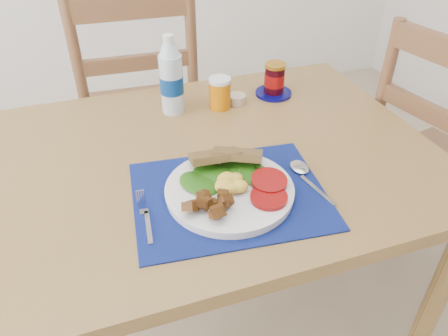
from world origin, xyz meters
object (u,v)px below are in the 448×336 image
object	(u,v)px
chair_far	(138,90)
breakfast_plate	(228,189)
chair_end	(445,148)
juice_glass	(220,94)
jam_on_saucer	(274,81)
water_bottle	(171,79)

from	to	relation	value
chair_far	breakfast_plate	distance (m)	0.91
chair_end	breakfast_plate	xyz separation A→B (m)	(-0.83, -0.16, 0.16)
chair_far	juice_glass	distance (m)	0.53
breakfast_plate	chair_end	bearing A→B (deg)	23.47
jam_on_saucer	juice_glass	bearing A→B (deg)	-172.10
water_bottle	juice_glass	xyz separation A→B (m)	(0.15, -0.02, -0.06)
chair_end	breakfast_plate	distance (m)	0.86
chair_end	water_bottle	xyz separation A→B (m)	(-0.85, 0.30, 0.25)
jam_on_saucer	water_bottle	bearing A→B (deg)	-179.52
jam_on_saucer	chair_far	bearing A→B (deg)	132.35
water_bottle	jam_on_saucer	size ratio (longest dim) A/B	2.02
water_bottle	jam_on_saucer	bearing A→B (deg)	0.48
chair_far	breakfast_plate	world-z (taller)	chair_far
chair_end	jam_on_saucer	size ratio (longest dim) A/B	10.08
breakfast_plate	juice_glass	xyz separation A→B (m)	(0.12, 0.43, 0.02)
breakfast_plate	juice_glass	distance (m)	0.45
chair_end	juice_glass	size ratio (longest dim) A/B	13.06
breakfast_plate	chair_far	bearing A→B (deg)	107.31
chair_end	jam_on_saucer	xyz separation A→B (m)	(-0.50, 0.30, 0.19)
juice_glass	jam_on_saucer	bearing A→B (deg)	7.90
juice_glass	jam_on_saucer	distance (m)	0.20
water_bottle	jam_on_saucer	xyz separation A→B (m)	(0.35, 0.00, -0.06)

